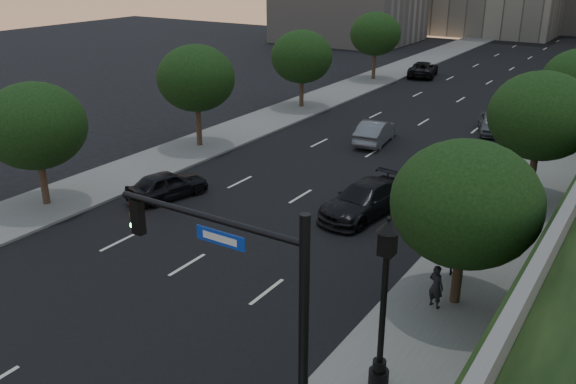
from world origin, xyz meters
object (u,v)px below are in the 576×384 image
Objects in this scene: sedan_far_left at (423,69)px; sedan_far_right at (492,123)px; pedestrian_c at (512,225)px; traffic_signal_mast at (264,333)px; pedestrian_a at (436,286)px; sedan_near_left at (167,185)px; sedan_near_right at (364,200)px; street_lamp at (383,314)px; pedestrian_b at (456,257)px; sedan_mid_left at (376,132)px.

sedan_far_right is at bearing 111.28° from sedan_far_left.
pedestrian_c is at bearing -91.23° from sedan_far_right.
traffic_signal_mast is at bearing 94.11° from sedan_far_left.
sedan_far_right is 24.98m from pedestrian_a.
sedan_near_left is at bearing -13.10° from pedestrian_c.
sedan_near_right is 8.71m from pedestrian_a.
pedestrian_a is (5.93, -6.38, 0.16)m from sedan_near_right.
street_lamp is 1.01× the size of sedan_far_left.
traffic_signal_mast is 4.34× the size of pedestrian_b.
sedan_far_left reaches higher than sedan_near_left.
traffic_signal_mast reaches higher than sedan_far_right.
sedan_mid_left is 20.74m from pedestrian_a.
traffic_signal_mast is at bearing 55.25° from pedestrian_c.
traffic_signal_mast reaches higher than pedestrian_c.
pedestrian_c is (11.62, -11.03, 0.23)m from sedan_mid_left.
traffic_signal_mast reaches higher than sedan_far_left.
pedestrian_a is at bearing -98.17° from sedan_far_right.
sedan_mid_left is (4.97, 14.96, 0.04)m from sedan_near_left.
pedestrian_b is at bearing 91.86° from street_lamp.
traffic_signal_mast reaches higher than sedan_near_right.
sedan_mid_left is 2.98× the size of pedestrian_b.
sedan_near_left is at bearing -151.75° from sedan_near_right.
pedestrian_a is at bearing 55.19° from pedestrian_c.
sedan_near_left is at bearing 78.89° from sedan_far_left.
traffic_signal_mast is 9.35m from pedestrian_a.
street_lamp is at bearing -99.76° from sedan_far_right.
pedestrian_b is (4.55, -21.88, 0.23)m from sedan_far_right.
sedan_mid_left is at bearing 115.13° from street_lamp.
street_lamp is at bearing 107.82° from sedan_mid_left.
sedan_near_left is at bearing 8.03° from pedestrian_a.
sedan_near_left is (-15.71, 7.94, -1.89)m from street_lamp.
sedan_mid_left is (-10.74, 22.90, -1.84)m from street_lamp.
pedestrian_c is (2.30, 15.64, -2.65)m from traffic_signal_mast.
sedan_far_left is at bearing 104.81° from sedan_far_right.
pedestrian_c is at bearing 129.17° from sedan_mid_left.
sedan_far_left is at bearing -50.20° from pedestrian_a.
traffic_signal_mast is at bearing 112.56° from pedestrian_b.
sedan_near_right is 3.22× the size of pedestrian_c.
pedestrian_a is (1.29, 8.86, -2.70)m from traffic_signal_mast.
sedan_near_right is 1.32× the size of sedan_far_right.
sedan_far_left is 42.90m from pedestrian_b.
sedan_near_right is at bearing -4.35° from pedestrian_b.
sedan_near_right is at bearing -28.67° from pedestrian_a.
sedan_far_right is (-4.80, 29.62, -1.91)m from street_lamp.
street_lamp is 1.17× the size of sedan_mid_left.
sedan_mid_left is at bearing 91.13° from sedan_far_left.
sedan_far_left is at bearing -39.15° from pedestrian_b.
sedan_near_left is 2.73× the size of pedestrian_b.
pedestrian_a is at bearing 91.40° from street_lamp.
sedan_far_left is (-5.94, 24.46, -0.02)m from sedan_mid_left.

